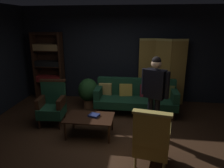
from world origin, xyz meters
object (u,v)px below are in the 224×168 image
armchair_gilt_accent (152,139)px  armchair_wing_left (52,104)px  standing_figure (155,90)px  velvet_couch (136,96)px  folding_screen (162,71)px  bookshelf (49,65)px  book_navy_cloth (94,115)px  potted_plant (88,91)px  coffee_table (90,119)px

armchair_gilt_accent → armchair_wing_left: same height
standing_figure → velvet_couch: bearing=108.2°
folding_screen → velvet_couch: size_ratio=0.90×
folding_screen → armchair_wing_left: 3.14m
bookshelf → armchair_wing_left: (0.77, -1.68, -0.57)m
bookshelf → standing_figure: size_ratio=1.20×
book_navy_cloth → standing_figure: bearing=5.5°
standing_figure → book_navy_cloth: 1.38m
armchair_gilt_accent → standing_figure: (0.08, 0.98, 0.54)m
standing_figure → potted_plant: standing_figure is taller
velvet_couch → folding_screen: bearing=44.1°
folding_screen → potted_plant: (-2.02, -0.61, -0.49)m
standing_figure → coffee_table: bearing=-172.7°
velvet_couch → armchair_wing_left: bearing=-153.9°
velvet_couch → coffee_table: velvet_couch is taller
folding_screen → book_navy_cloth: (-1.56, -2.00, -0.54)m
standing_figure → book_navy_cloth: bearing=-174.5°
coffee_table → standing_figure: bearing=7.3°
coffee_table → potted_plant: bearing=104.6°
bookshelf → book_navy_cloth: size_ratio=9.91×
potted_plant → folding_screen: bearing=16.8°
bookshelf → armchair_gilt_accent: bearing=-44.1°
velvet_couch → armchair_wing_left: 2.14m
book_navy_cloth → armchair_gilt_accent: bearing=-36.7°
folding_screen → bookshelf: bookshelf is taller
armchair_wing_left → potted_plant: bearing=58.9°
folding_screen → standing_figure: (-0.32, -1.88, 0.04)m
book_navy_cloth → bookshelf: bearing=132.0°
book_navy_cloth → armchair_wing_left: bearing=160.9°
standing_figure → folding_screen: bearing=80.4°
folding_screen → coffee_table: 2.70m
coffee_table → armchair_wing_left: armchair_wing_left is taller
armchair_gilt_accent → standing_figure: 1.12m
velvet_couch → book_navy_cloth: size_ratio=10.25×
standing_figure → potted_plant: 2.19m
armchair_gilt_accent → bookshelf: bearing=135.9°
standing_figure → bookshelf: bearing=147.9°
coffee_table → book_navy_cloth: size_ratio=4.83×
coffee_table → armchair_wing_left: 1.09m
folding_screen → potted_plant: bearing=-163.2°
folding_screen → standing_figure: folding_screen is taller
armchair_gilt_accent → folding_screen: bearing=82.1°
bookshelf → standing_figure: bearing=-32.1°
bookshelf → book_navy_cloth: bearing=-48.0°
velvet_couch → potted_plant: 1.31m
velvet_couch → armchair_wing_left: size_ratio=2.04×
bookshelf → book_navy_cloth: (1.85, -2.06, -0.62)m
armchair_wing_left → standing_figure: size_ratio=0.61×
armchair_gilt_accent → book_navy_cloth: bearing=143.3°
coffee_table → armchair_wing_left: (-0.99, 0.42, 0.12)m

